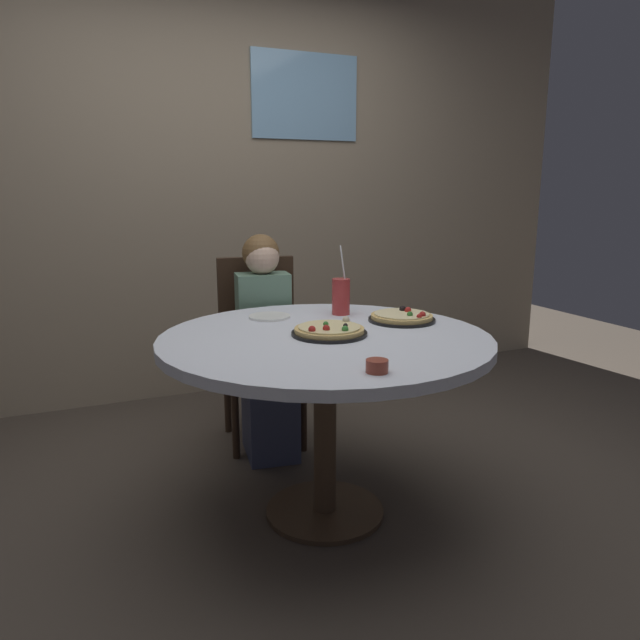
% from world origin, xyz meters
% --- Properties ---
extents(ground_plane, '(8.00, 8.00, 0.00)m').
position_xyz_m(ground_plane, '(0.00, 0.00, 0.00)').
color(ground_plane, '#4C4238').
extents(wall_with_window, '(5.20, 0.14, 2.90)m').
position_xyz_m(wall_with_window, '(0.00, 1.75, 1.45)').
color(wall_with_window, gray).
rests_on(wall_with_window, ground_plane).
extents(dining_table, '(1.28, 1.28, 0.75)m').
position_xyz_m(dining_table, '(0.00, 0.00, 0.66)').
color(dining_table, silver).
rests_on(dining_table, ground_plane).
extents(chair_wooden, '(0.45, 0.45, 0.95)m').
position_xyz_m(chair_wooden, '(0.01, 0.87, 0.53)').
color(chair_wooden, '#382619').
rests_on(chair_wooden, ground_plane).
extents(diner_child, '(0.30, 0.43, 1.08)m').
position_xyz_m(diner_child, '(-0.01, 0.69, 0.48)').
color(diner_child, '#3F4766').
rests_on(diner_child, ground_plane).
extents(pizza_veggie, '(0.29, 0.29, 0.05)m').
position_xyz_m(pizza_veggie, '(0.02, 0.00, 0.77)').
color(pizza_veggie, black).
rests_on(pizza_veggie, dining_table).
extents(pizza_cheese, '(0.28, 0.28, 0.05)m').
position_xyz_m(pizza_cheese, '(0.40, 0.10, 0.77)').
color(pizza_cheese, black).
rests_on(pizza_cheese, dining_table).
extents(soda_cup, '(0.08, 0.08, 0.31)m').
position_xyz_m(soda_cup, '(0.22, 0.33, 0.83)').
color(soda_cup, '#B73333').
rests_on(soda_cup, dining_table).
extents(sauce_bowl, '(0.07, 0.07, 0.04)m').
position_xyz_m(sauce_bowl, '(-0.05, -0.49, 0.77)').
color(sauce_bowl, brown).
rests_on(sauce_bowl, dining_table).
extents(plate_small, '(0.18, 0.18, 0.01)m').
position_xyz_m(plate_small, '(-0.09, 0.39, 0.76)').
color(plate_small, white).
rests_on(plate_small, dining_table).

